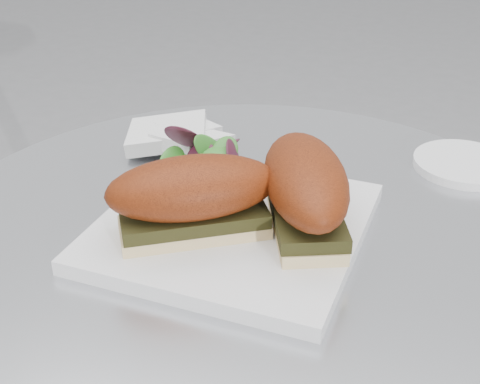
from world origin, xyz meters
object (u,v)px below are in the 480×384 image
(sandwich_right, at_px, (305,187))
(saucer, at_px, (464,164))
(sandwich_left, at_px, (193,196))
(plate, at_px, (232,226))

(sandwich_right, distance_m, saucer, 0.26)
(sandwich_left, xyz_separation_m, sandwich_right, (0.10, 0.05, -0.00))
(plate, bearing_deg, sandwich_left, -131.20)
(sandwich_right, bearing_deg, sandwich_left, -84.99)
(sandwich_right, relative_size, saucer, 1.60)
(sandwich_left, bearing_deg, plate, 20.18)
(sandwich_left, distance_m, saucer, 0.36)
(sandwich_left, relative_size, sandwich_right, 0.94)
(plate, height_order, sandwich_right, sandwich_right)
(plate, xyz_separation_m, saucer, (0.23, 0.21, -0.00))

